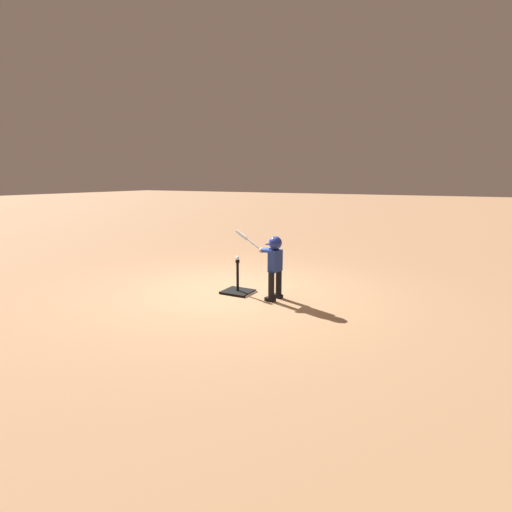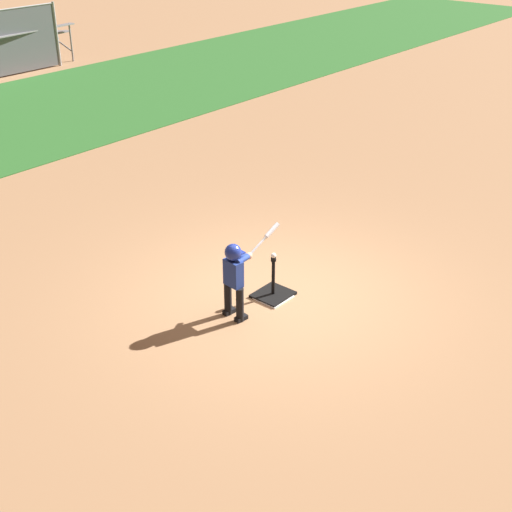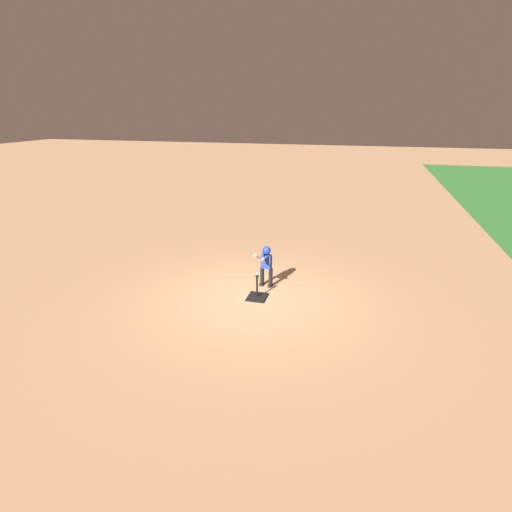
% 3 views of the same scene
% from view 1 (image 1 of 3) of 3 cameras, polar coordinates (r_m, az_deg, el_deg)
% --- Properties ---
extents(ground_plane, '(90.00, 90.00, 0.00)m').
position_cam_1_polar(ground_plane, '(7.37, -2.98, -5.09)').
color(ground_plane, '#99704C').
extents(home_plate, '(0.45, 0.45, 0.02)m').
position_cam_1_polar(home_plate, '(7.29, -2.22, -5.18)').
color(home_plate, white).
rests_on(home_plate, ground_plane).
extents(batting_tee, '(0.52, 0.47, 0.61)m').
position_cam_1_polar(batting_tee, '(7.27, -2.62, -4.78)').
color(batting_tee, black).
rests_on(batting_tee, ground_plane).
extents(batter_child, '(0.94, 0.35, 1.15)m').
position_cam_1_polar(batter_child, '(6.74, 2.51, -0.53)').
color(batter_child, black).
rests_on(batter_child, ground_plane).
extents(baseball, '(0.07, 0.07, 0.07)m').
position_cam_1_polar(baseball, '(7.13, -2.66, -0.28)').
color(baseball, white).
rests_on(baseball, batting_tee).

